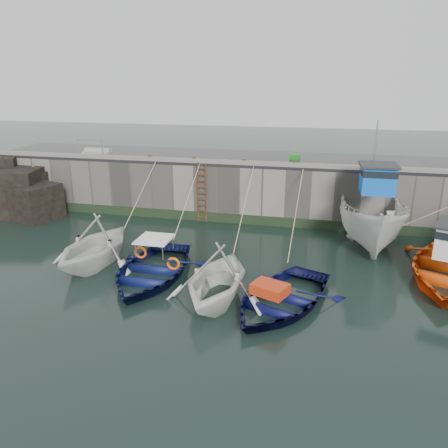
% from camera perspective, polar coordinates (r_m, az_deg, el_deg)
% --- Properties ---
extents(ground, '(120.00, 120.00, 0.00)m').
position_cam_1_polar(ground, '(14.60, -5.93, -11.99)').
color(ground, black).
rests_on(ground, ground).
extents(quay_back, '(30.00, 5.00, 3.00)m').
position_cam_1_polar(quay_back, '(25.42, 3.06, 5.05)').
color(quay_back, slate).
rests_on(quay_back, ground).
extents(road_back, '(30.00, 5.00, 0.16)m').
position_cam_1_polar(road_back, '(25.10, 3.12, 8.56)').
color(road_back, black).
rests_on(road_back, quay_back).
extents(kerb_back, '(30.00, 0.30, 0.20)m').
position_cam_1_polar(kerb_back, '(22.79, 2.08, 8.03)').
color(kerb_back, slate).
rests_on(kerb_back, road_back).
extents(algae_back, '(30.00, 0.08, 0.50)m').
position_cam_1_polar(algae_back, '(23.34, 1.91, 0.66)').
color(algae_back, black).
rests_on(algae_back, ground).
extents(rock_outcrop, '(5.85, 4.24, 3.41)m').
position_cam_1_polar(rock_outcrop, '(27.79, -25.63, 3.90)').
color(rock_outcrop, black).
rests_on(rock_outcrop, ground).
extents(ladder, '(0.51, 0.08, 3.20)m').
position_cam_1_polar(ladder, '(23.38, -2.91, 4.10)').
color(ladder, '#3F1E0F').
rests_on(ladder, ground).
extents(boat_near_white, '(4.38, 4.95, 2.42)m').
position_cam_1_polar(boat_near_white, '(19.08, -16.34, -5.08)').
color(boat_near_white, silver).
rests_on(boat_near_white, ground).
extents(boat_near_white_rope, '(0.04, 4.97, 3.10)m').
position_cam_1_polar(boat_near_white_rope, '(22.92, -10.83, -0.67)').
color(boat_near_white_rope, tan).
rests_on(boat_near_white_rope, ground).
extents(boat_near_blue, '(3.88, 5.40, 1.11)m').
position_cam_1_polar(boat_near_blue, '(17.46, -9.44, -6.80)').
color(boat_near_blue, '#0A113F').
rests_on(boat_near_blue, ground).
extents(boat_near_blue_rope, '(0.04, 5.49, 3.10)m').
position_cam_1_polar(boat_near_blue_rope, '(21.72, -4.58, -1.46)').
color(boat_near_blue_rope, tan).
rests_on(boat_near_blue_rope, ground).
extents(boat_near_blacktrim, '(4.05, 4.62, 2.33)m').
position_cam_1_polar(boat_near_blacktrim, '(15.54, -0.91, -9.87)').
color(boat_near_blacktrim, silver).
rests_on(boat_near_blacktrim, ground).
extents(boat_near_blacktrim_rope, '(0.04, 6.62, 3.10)m').
position_cam_1_polar(boat_near_blacktrim_rope, '(20.48, 2.83, -2.68)').
color(boat_near_blacktrim_rope, tan).
rests_on(boat_near_blacktrim_rope, ground).
extents(boat_near_navy, '(5.25, 6.06, 1.05)m').
position_cam_1_polar(boat_near_navy, '(15.37, 7.36, -10.38)').
color(boat_near_navy, '#090C39').
rests_on(boat_near_navy, ground).
extents(boat_near_navy_rope, '(0.04, 6.46, 3.10)m').
position_cam_1_polar(boat_near_navy_rope, '(20.32, 8.99, -3.08)').
color(boat_near_navy_rope, tan).
rests_on(boat_near_navy_rope, ground).
extents(boat_far_white, '(3.04, 7.59, 5.90)m').
position_cam_1_polar(boat_far_white, '(21.55, 18.67, 0.83)').
color(boat_far_white, silver).
rests_on(boat_far_white, ground).
extents(fish_crate, '(0.57, 0.48, 0.27)m').
position_cam_1_polar(fish_crate, '(24.73, 9.25, 8.70)').
color(fish_crate, '#167C18').
rests_on(fish_crate, road_back).
extents(railing, '(1.60, 1.05, 1.00)m').
position_cam_1_polar(railing, '(26.82, -16.35, 9.10)').
color(railing, '#A5A8AD').
rests_on(railing, road_back).
extents(bollard_a, '(0.18, 0.18, 0.28)m').
position_cam_1_polar(bollard_a, '(24.32, -9.64, 8.53)').
color(bollard_a, '#3F1E0F').
rests_on(bollard_a, road_back).
extents(bollard_b, '(0.18, 0.18, 0.28)m').
position_cam_1_polar(bollard_b, '(23.48, -3.93, 8.40)').
color(bollard_b, '#3F1E0F').
rests_on(bollard_b, road_back).
extents(bollard_c, '(0.18, 0.18, 0.28)m').
position_cam_1_polar(bollard_c, '(22.85, 2.63, 8.15)').
color(bollard_c, '#3F1E0F').
rests_on(bollard_c, road_back).
extents(bollard_d, '(0.18, 0.18, 0.28)m').
position_cam_1_polar(bollard_d, '(22.53, 9.20, 7.78)').
color(bollard_d, '#3F1E0F').
rests_on(bollard_d, road_back).
extents(bollard_e, '(0.18, 0.18, 0.28)m').
position_cam_1_polar(bollard_e, '(22.55, 17.39, 7.19)').
color(bollard_e, '#3F1E0F').
rests_on(bollard_e, road_back).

